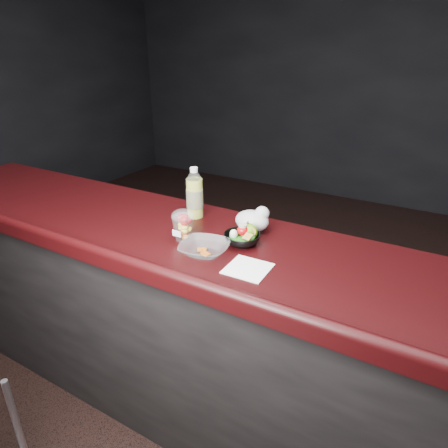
# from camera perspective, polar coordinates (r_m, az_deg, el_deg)

# --- Properties ---
(room_shell) EXTENTS (8.00, 8.00, 8.00)m
(room_shell) POSITION_cam_1_polar(r_m,az_deg,el_deg) (1.28, -6.69, 25.40)
(room_shell) COLOR black
(room_shell) RESTS_ON ground
(counter) EXTENTS (4.06, 0.71, 1.02)m
(counter) POSITION_cam_1_polar(r_m,az_deg,el_deg) (2.00, 0.50, -16.04)
(counter) COLOR black
(counter) RESTS_ON ground
(lemonade_bottle) EXTENTS (0.08, 0.08, 0.25)m
(lemonade_bottle) POSITION_cam_1_polar(r_m,az_deg,el_deg) (1.96, -4.20, 3.95)
(lemonade_bottle) COLOR #C4CE35
(lemonade_bottle) RESTS_ON counter
(fruit_cup) EXTENTS (0.10, 0.10, 0.14)m
(fruit_cup) POSITION_cam_1_polar(r_m,az_deg,el_deg) (1.74, -5.86, -0.07)
(fruit_cup) COLOR white
(fruit_cup) RESTS_ON counter
(green_apple) EXTENTS (0.09, 0.09, 0.09)m
(green_apple) POSITION_cam_1_polar(r_m,az_deg,el_deg) (1.73, 3.41, -1.17)
(green_apple) COLOR #3B750D
(green_apple) RESTS_ON counter
(plastic_bag) EXTENTS (0.16, 0.13, 0.12)m
(plastic_bag) POSITION_cam_1_polar(r_m,az_deg,el_deg) (1.83, 4.20, 0.61)
(plastic_bag) COLOR silver
(plastic_bag) RESTS_ON counter
(snack_bowl) EXTENTS (0.19, 0.19, 0.09)m
(snack_bowl) POSITION_cam_1_polar(r_m,az_deg,el_deg) (1.71, 2.57, -1.99)
(snack_bowl) COLOR black
(snack_bowl) RESTS_ON counter
(takeout_bowl) EXTENTS (0.24, 0.24, 0.05)m
(takeout_bowl) POSITION_cam_1_polar(r_m,az_deg,el_deg) (1.63, -2.81, -3.57)
(takeout_bowl) COLOR silver
(takeout_bowl) RESTS_ON counter
(paper_napkin) EXTENTS (0.16, 0.16, 0.00)m
(paper_napkin) POSITION_cam_1_polar(r_m,az_deg,el_deg) (1.53, 3.44, -6.36)
(paper_napkin) COLOR white
(paper_napkin) RESTS_ON counter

